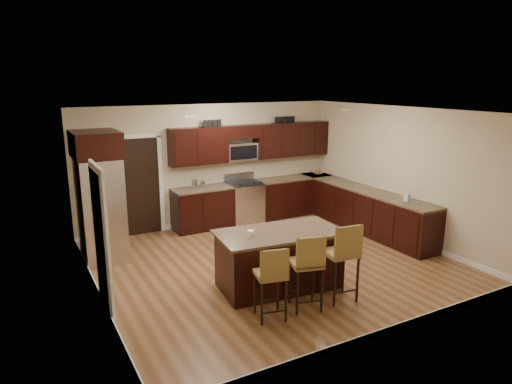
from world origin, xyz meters
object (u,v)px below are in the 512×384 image
island (279,261)px  refrigerator (100,196)px  stool_mid (308,264)px  stool_left (272,275)px  range (244,202)px  stool_right (343,253)px

island → refrigerator: bearing=137.1°
island → stool_mid: stool_mid is taller
stool_left → stool_mid: stool_mid is taller
range → island: 3.49m
stool_mid → refrigerator: size_ratio=0.48×
island → stool_left: (-0.63, -0.84, 0.23)m
stool_right → refrigerator: (-2.78, 3.37, 0.45)m
stool_left → refrigerator: (-1.58, 3.36, 0.54)m
range → stool_mid: 4.32m
range → refrigerator: (-3.30, -0.79, 0.73)m
stool_left → island: bearing=65.8°
stool_left → stool_right: (1.20, -0.01, 0.09)m
stool_left → range: bearing=80.0°
range → refrigerator: refrigerator is taller
stool_mid → stool_right: 0.62m
island → stool_left: size_ratio=1.91×
range → stool_mid: size_ratio=0.98×
range → island: range is taller
stool_mid → refrigerator: bearing=137.9°
stool_left → refrigerator: size_ratio=0.45×
stool_mid → stool_right: size_ratio=0.95×
range → island: (-1.09, -3.31, -0.04)m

